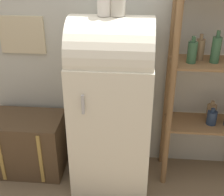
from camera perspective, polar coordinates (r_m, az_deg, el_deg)
ground_plane at (r=2.86m, az=-0.55°, el=-17.20°), size 12.00×12.00×0.00m
wall_back at (r=2.69m, az=0.43°, el=13.24°), size 7.00×0.09×2.70m
refrigerator at (r=2.59m, az=-0.10°, el=-0.82°), size 0.65×0.64×1.50m
suitcase_trunk at (r=3.06m, az=-15.00°, el=-8.10°), size 0.65×0.44×0.56m
shelf_unit at (r=2.67m, az=17.87°, el=2.94°), size 0.72×0.35×1.70m
vase_left at (r=2.31m, az=-1.47°, el=17.14°), size 0.10×0.10×0.20m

